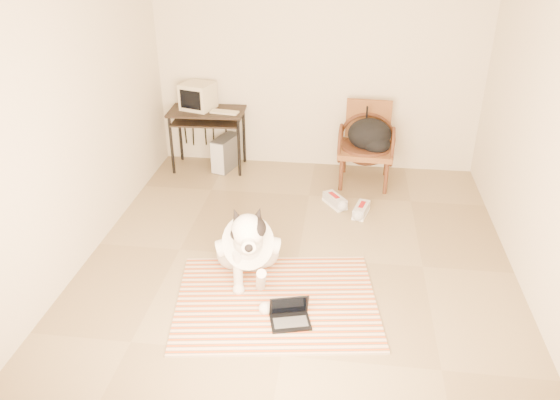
% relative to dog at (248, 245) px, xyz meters
% --- Properties ---
extents(floor, '(4.50, 4.50, 0.00)m').
position_rel_dog_xyz_m(floor, '(0.41, 0.37, -0.35)').
color(floor, '#8B7755').
rests_on(floor, ground).
extents(wall_back, '(4.50, 0.00, 4.50)m').
position_rel_dog_xyz_m(wall_back, '(0.41, 2.62, 1.00)').
color(wall_back, beige).
rests_on(wall_back, floor).
extents(wall_front, '(4.50, 0.00, 4.50)m').
position_rel_dog_xyz_m(wall_front, '(0.41, -1.88, 1.00)').
color(wall_front, beige).
rests_on(wall_front, floor).
extents(wall_left, '(0.00, 4.50, 4.50)m').
position_rel_dog_xyz_m(wall_left, '(-1.59, 0.37, 1.00)').
color(wall_left, beige).
rests_on(wall_left, floor).
extents(wall_right, '(0.00, 4.50, 4.50)m').
position_rel_dog_xyz_m(wall_right, '(2.41, 0.37, 1.00)').
color(wall_right, beige).
rests_on(wall_right, floor).
extents(rug, '(1.85, 1.52, 0.02)m').
position_rel_dog_xyz_m(rug, '(0.29, -0.32, -0.34)').
color(rug, '#C0481A').
rests_on(rug, floor).
extents(dog, '(0.60, 1.15, 0.88)m').
position_rel_dog_xyz_m(dog, '(0.00, 0.00, 0.00)').
color(dog, silver).
rests_on(dog, rug).
extents(laptop, '(0.37, 0.30, 0.22)m').
position_rel_dog_xyz_m(laptop, '(0.43, -0.57, -0.27)').
color(laptop, black).
rests_on(laptop, rug).
extents(computer_desk, '(0.95, 0.55, 0.77)m').
position_rel_dog_xyz_m(computer_desk, '(-0.93, 2.32, 0.32)').
color(computer_desk, black).
rests_on(computer_desk, floor).
extents(crt_monitor, '(0.44, 0.43, 0.32)m').
position_rel_dog_xyz_m(crt_monitor, '(-1.04, 2.37, 0.59)').
color(crt_monitor, beige).
rests_on(crt_monitor, computer_desk).
extents(desk_keyboard, '(0.36, 0.18, 0.02)m').
position_rel_dog_xyz_m(desk_keyboard, '(-0.69, 2.25, 0.44)').
color(desk_keyboard, beige).
rests_on(desk_keyboard, computer_desk).
extents(pc_tower, '(0.31, 0.49, 0.42)m').
position_rel_dog_xyz_m(pc_tower, '(-0.71, 2.33, -0.14)').
color(pc_tower, '#474749').
rests_on(pc_tower, floor).
extents(rattan_chair, '(0.66, 0.64, 0.96)m').
position_rel_dog_xyz_m(rattan_chair, '(1.05, 2.19, 0.13)').
color(rattan_chair, brown).
rests_on(rattan_chair, floor).
extents(backpack, '(0.51, 0.45, 0.38)m').
position_rel_dog_xyz_m(backpack, '(1.09, 2.10, 0.27)').
color(backpack, black).
rests_on(backpack, rattan_chair).
extents(sneaker_left, '(0.30, 0.35, 0.12)m').
position_rel_dog_xyz_m(sneaker_left, '(0.72, 1.49, -0.30)').
color(sneaker_left, white).
rests_on(sneaker_left, floor).
extents(sneaker_right, '(0.21, 0.34, 0.11)m').
position_rel_dog_xyz_m(sneaker_right, '(1.01, 1.31, -0.30)').
color(sneaker_right, white).
rests_on(sneaker_right, floor).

